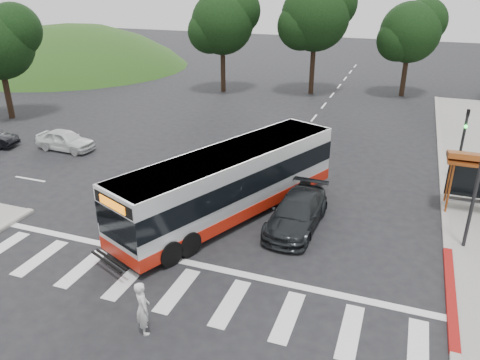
% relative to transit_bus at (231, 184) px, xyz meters
% --- Properties ---
extents(ground, '(140.00, 140.00, 0.00)m').
position_rel_transit_bus_xyz_m(ground, '(0.29, -0.96, -1.54)').
color(ground, black).
rests_on(ground, ground).
extents(curb_east, '(0.30, 40.00, 0.15)m').
position_rel_transit_bus_xyz_m(curb_east, '(9.29, 7.04, -1.46)').
color(curb_east, '#9E9991').
rests_on(curb_east, ground).
extents(curb_east_red, '(0.32, 6.00, 0.15)m').
position_rel_transit_bus_xyz_m(curb_east_red, '(9.29, -2.96, -1.46)').
color(curb_east_red, maroon).
rests_on(curb_east_red, ground).
extents(hillside_nw, '(44.00, 44.00, 10.00)m').
position_rel_transit_bus_xyz_m(hillside_nw, '(-31.71, 29.04, -1.54)').
color(hillside_nw, '#193F14').
rests_on(hillside_nw, ground).
extents(crosswalk_ladder, '(18.00, 2.60, 0.01)m').
position_rel_transit_bus_xyz_m(crosswalk_ladder, '(0.29, -5.96, -1.53)').
color(crosswalk_ladder, silver).
rests_on(crosswalk_ladder, ground).
extents(traffic_signal_ne_short, '(0.18, 0.37, 4.00)m').
position_rel_transit_bus_xyz_m(traffic_signal_ne_short, '(9.89, 7.53, 0.94)').
color(traffic_signal_ne_short, black).
rests_on(traffic_signal_ne_short, ground).
extents(tree_north_a, '(6.60, 6.15, 10.17)m').
position_rel_transit_bus_xyz_m(tree_north_a, '(-1.63, 25.11, 5.38)').
color(tree_north_a, black).
rests_on(tree_north_a, ground).
extents(tree_north_b, '(5.72, 5.33, 8.43)m').
position_rel_transit_bus_xyz_m(tree_north_b, '(6.36, 27.10, 4.12)').
color(tree_north_b, black).
rests_on(tree_north_b, ground).
extents(tree_north_c, '(6.16, 5.74, 9.30)m').
position_rel_transit_bus_xyz_m(tree_north_c, '(-9.64, 23.10, 4.75)').
color(tree_north_c, black).
rests_on(tree_north_c, ground).
extents(transit_bus, '(7.08, 11.96, 3.08)m').
position_rel_transit_bus_xyz_m(transit_bus, '(0.00, 0.00, 0.00)').
color(transit_bus, silver).
rests_on(transit_bus, ground).
extents(pedestrian, '(0.78, 0.77, 1.82)m').
position_rel_transit_bus_xyz_m(pedestrian, '(0.28, -8.14, -0.63)').
color(pedestrian, silver).
rests_on(pedestrian, ground).
extents(dark_sedan, '(2.17, 4.93, 1.41)m').
position_rel_transit_bus_xyz_m(dark_sedan, '(3.11, -0.10, -0.84)').
color(dark_sedan, black).
rests_on(dark_sedan, ground).
extents(west_car_white, '(3.88, 1.68, 1.30)m').
position_rel_transit_bus_xyz_m(west_car_white, '(-12.93, 4.54, -0.89)').
color(west_car_white, silver).
rests_on(west_car_white, ground).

